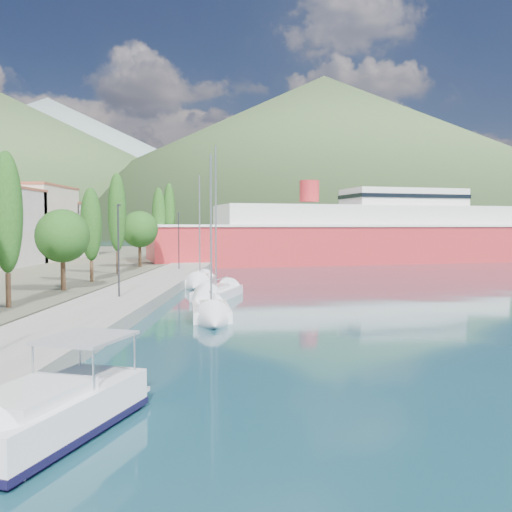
{
  "coord_description": "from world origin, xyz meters",
  "views": [
    {
      "loc": [
        0.93,
        -22.5,
        5.41
      ],
      "look_at": [
        0.0,
        14.0,
        3.5
      ],
      "focal_mm": 40.0,
      "sensor_mm": 36.0,
      "label": 1
    }
  ],
  "objects": [
    {
      "name": "hills_near",
      "position": [
        98.04,
        372.5,
        49.18
      ],
      "size": [
        1010.0,
        520.0,
        115.0
      ],
      "color": "#3E572F",
      "rests_on": "ground"
    },
    {
      "name": "sailboat_near",
      "position": [
        -2.35,
        9.33,
        0.29
      ],
      "size": [
        3.2,
        7.51,
        10.44
      ],
      "color": "silver",
      "rests_on": "ground"
    },
    {
      "name": "quay",
      "position": [
        -9.0,
        26.0,
        0.4
      ],
      "size": [
        5.0,
        88.0,
        0.8
      ],
      "primitive_type": "cube",
      "color": "gray",
      "rests_on": "ground"
    },
    {
      "name": "tree_row",
      "position": [
        -14.29,
        32.85,
        5.77
      ],
      "size": [
        4.26,
        61.91,
        11.2
      ],
      "color": "#47301E",
      "rests_on": "land_strip"
    },
    {
      "name": "hills_far",
      "position": [
        138.59,
        618.73,
        77.39
      ],
      "size": [
        1480.0,
        900.0,
        180.0
      ],
      "color": "gray",
      "rests_on": "ground"
    },
    {
      "name": "lamp_posts",
      "position": [
        -9.0,
        15.63,
        4.08
      ],
      "size": [
        0.15,
        45.92,
        6.06
      ],
      "color": "#2D2D33",
      "rests_on": "quay"
    },
    {
      "name": "ferry",
      "position": [
        15.23,
        63.49,
        3.86
      ],
      "size": [
        65.04,
        31.75,
        12.69
      ],
      "color": "red",
      "rests_on": "ground"
    },
    {
      "name": "motor_cruiser",
      "position": [
        -5.05,
        -9.69,
        0.49
      ],
      "size": [
        4.45,
        8.48,
        3.0
      ],
      "color": "black",
      "rests_on": "ground"
    },
    {
      "name": "ground",
      "position": [
        0.0,
        120.0,
        0.0
      ],
      "size": [
        1400.0,
        1400.0,
        0.0
      ],
      "primitive_type": "plane",
      "color": "#153D48"
    },
    {
      "name": "sailboat_far",
      "position": [
        -5.49,
        27.51,
        0.31
      ],
      "size": [
        2.38,
        7.44,
        10.93
      ],
      "color": "silver",
      "rests_on": "ground"
    },
    {
      "name": "sailboat_mid",
      "position": [
        -3.54,
        18.5,
        0.3
      ],
      "size": [
        4.06,
        8.83,
        12.29
      ],
      "color": "silver",
      "rests_on": "ground"
    }
  ]
}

